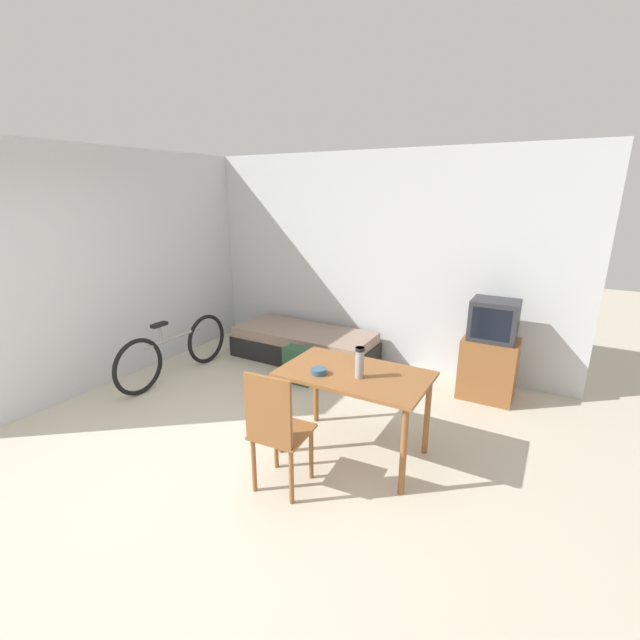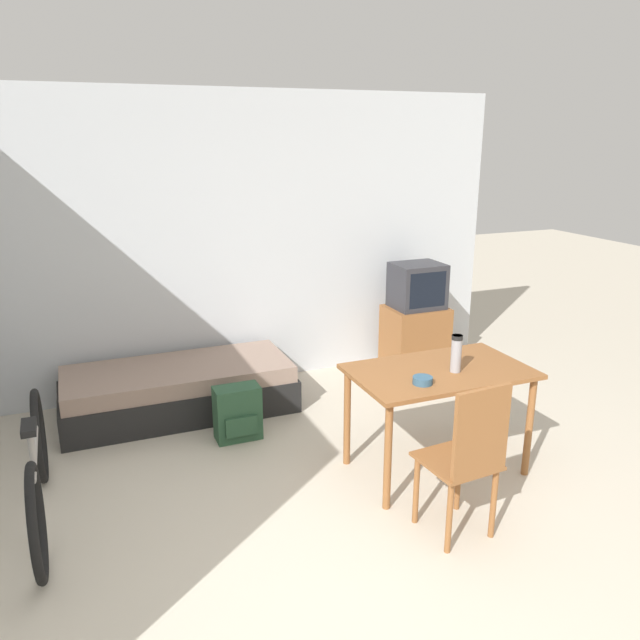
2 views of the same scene
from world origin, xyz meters
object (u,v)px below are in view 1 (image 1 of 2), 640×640
Objects in this scene: dining_table at (354,383)px; thermos_flask at (360,361)px; daybed at (304,345)px; mate_bowl at (319,371)px; wooden_chair at (276,427)px; bicycle at (175,351)px; tv at (490,353)px; backpack at (299,366)px.

thermos_flask reaches higher than dining_table.
thermos_flask is at bearing -44.57° from dining_table.
daybed is 2.30m from mate_bowl.
wooden_chair reaches higher than daybed.
daybed is 1.12× the size of bicycle.
thermos_flask is 0.36m from mate_bowl.
tv reaches higher than bicycle.
dining_table is 1.23× the size of wooden_chair.
daybed is at bearing 132.70° from dining_table.
wooden_chair is at bearing -93.39° from mate_bowl.
tv is at bearing 19.82° from backpack.
thermos_flask is 2.01× the size of mate_bowl.
daybed is 2.29m from dining_table.
tv is at bearing 67.03° from thermos_flask.
daybed is at bearing 50.00° from bicycle.
tv is 0.91× the size of dining_table.
mate_bowl is at bearing -50.99° from backpack.
wooden_chair reaches higher than dining_table.
tv is 0.64× the size of bicycle.
backpack is at bearing 129.01° from mate_bowl.
backpack is (-2.01, -0.73, -0.30)m from tv.
mate_bowl is at bearing -55.04° from daybed.
mate_bowl is 0.30× the size of backpack.
wooden_chair is (-1.11, -2.46, 0.04)m from tv.
mate_bowl is at bearing -144.02° from dining_table.
dining_table is 0.33m from mate_bowl.
thermos_flask is at bearing -9.57° from bicycle.
tv is 4.29× the size of thermos_flask.
mate_bowl is at bearing -161.87° from thermos_flask.
bicycle is at bearing -158.73° from tv.
tv is 2.56× the size of backpack.
mate_bowl is at bearing -13.29° from bicycle.
dining_table is 4.72× the size of thermos_flask.
backpack is at bearing -63.15° from daybed.
daybed is at bearing -178.58° from tv.
mate_bowl is at bearing -119.67° from tv.
mate_bowl is 1.60m from backpack.
thermos_flask is at bearing 18.13° from mate_bowl.
thermos_flask is at bearing 62.55° from wooden_chair.
bicycle is (-3.42, -1.33, -0.18)m from tv.
dining_table is at bearing -8.26° from bicycle.
mate_bowl is (-1.07, -1.89, 0.27)m from tv.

